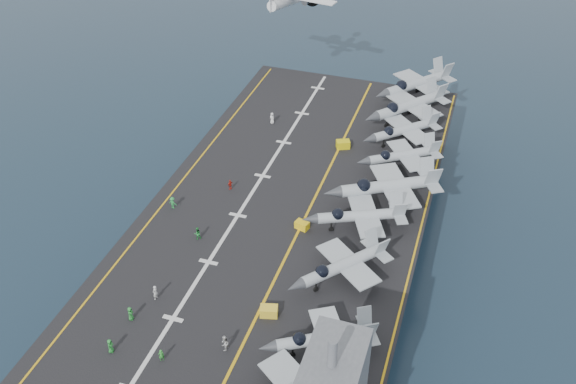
% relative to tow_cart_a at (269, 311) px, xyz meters
% --- Properties ---
extents(ground, '(500.00, 500.00, 0.00)m').
position_rel_tow_cart_a_xyz_m(ground, '(-4.26, 16.01, -11.01)').
color(ground, '#142135').
rests_on(ground, ground).
extents(hull, '(36.00, 90.00, 10.00)m').
position_rel_tow_cart_a_xyz_m(hull, '(-4.26, 16.01, -6.01)').
color(hull, '#56595E').
rests_on(hull, ground).
extents(flight_deck, '(38.00, 92.00, 0.40)m').
position_rel_tow_cart_a_xyz_m(flight_deck, '(-4.26, 16.01, -0.81)').
color(flight_deck, black).
rests_on(flight_deck, hull).
extents(foul_line, '(0.35, 90.00, 0.02)m').
position_rel_tow_cart_a_xyz_m(foul_line, '(-1.26, 16.01, -0.59)').
color(foul_line, gold).
rests_on(foul_line, flight_deck).
extents(landing_centerline, '(0.50, 90.00, 0.02)m').
position_rel_tow_cart_a_xyz_m(landing_centerline, '(-10.26, 16.01, -0.59)').
color(landing_centerline, silver).
rests_on(landing_centerline, flight_deck).
extents(deck_edge_port, '(0.25, 90.00, 0.02)m').
position_rel_tow_cart_a_xyz_m(deck_edge_port, '(-21.26, 16.01, -0.59)').
color(deck_edge_port, gold).
rests_on(deck_edge_port, flight_deck).
extents(deck_edge_stbd, '(0.25, 90.00, 0.02)m').
position_rel_tow_cart_a_xyz_m(deck_edge_stbd, '(14.24, 16.01, -0.59)').
color(deck_edge_stbd, gold).
rests_on(deck_edge_stbd, flight_deck).
extents(fighter_jet_2, '(15.35, 13.86, 4.44)m').
position_rel_tow_cart_a_xyz_m(fighter_jet_2, '(7.46, -2.97, 1.61)').
color(fighter_jet_2, '#8C949A').
rests_on(fighter_jet_2, flight_deck).
extents(fighter_jet_3, '(15.99, 16.57, 4.81)m').
position_rel_tow_cart_a_xyz_m(fighter_jet_3, '(6.54, 8.37, 1.80)').
color(fighter_jet_3, gray).
rests_on(fighter_jet_3, flight_deck).
extents(fighter_jet_4, '(16.33, 14.05, 4.78)m').
position_rel_tow_cart_a_xyz_m(fighter_jet_4, '(6.36, 18.42, 1.78)').
color(fighter_jet_4, gray).
rests_on(fighter_jet_4, flight_deck).
extents(fighter_jet_5, '(19.77, 17.72, 5.73)m').
position_rel_tow_cart_a_xyz_m(fighter_jet_5, '(8.70, 25.65, 2.26)').
color(fighter_jet_5, gray).
rests_on(fighter_jet_5, flight_deck).
extents(fighter_jet_6, '(15.81, 14.66, 4.57)m').
position_rel_tow_cart_a_xyz_m(fighter_jet_6, '(9.15, 34.92, 1.68)').
color(fighter_jet_6, '#8D969D').
rests_on(fighter_jet_6, flight_deck).
extents(fighter_jet_7, '(16.09, 16.02, 4.73)m').
position_rel_tow_cart_a_xyz_m(fighter_jet_7, '(8.07, 42.28, 1.76)').
color(fighter_jet_7, gray).
rests_on(fighter_jet_7, flight_deck).
extents(fighter_jet_8, '(18.93, 19.63, 5.70)m').
position_rel_tow_cart_a_xyz_m(fighter_jet_8, '(7.53, 49.68, 2.25)').
color(fighter_jet_8, gray).
rests_on(fighter_jet_8, flight_deck).
extents(tow_cart_a, '(2.29, 1.79, 1.21)m').
position_rel_tow_cart_a_xyz_m(tow_cart_a, '(0.00, 0.00, 0.00)').
color(tow_cart_a, yellow).
rests_on(tow_cart_a, flight_deck).
extents(tow_cart_b, '(2.04, 1.61, 1.07)m').
position_rel_tow_cart_a_xyz_m(tow_cart_b, '(-1.00, 16.13, -0.07)').
color(tow_cart_b, yellow).
rests_on(tow_cart_b, flight_deck).
extents(tow_cart_c, '(2.48, 2.11, 1.26)m').
position_rel_tow_cart_a_xyz_m(tow_cart_c, '(-0.75, 37.48, 0.02)').
color(tow_cart_c, '#D4C30D').
rests_on(tow_cart_c, flight_deck).
extents(crew_0, '(0.90, 1.20, 1.81)m').
position_rel_tow_cart_a_xyz_m(crew_0, '(-14.47, -10.34, 0.30)').
color(crew_0, '#268C33').
rests_on(crew_0, flight_deck).
extents(crew_1, '(0.91, 1.28, 2.01)m').
position_rel_tow_cart_a_xyz_m(crew_1, '(-13.59, -1.73, 0.40)').
color(crew_1, silver).
rests_on(crew_1, flight_deck).
extents(crew_2, '(1.31, 1.27, 1.83)m').
position_rel_tow_cart_a_xyz_m(crew_2, '(-13.45, 9.79, 0.31)').
color(crew_2, green).
rests_on(crew_2, flight_deck).
extents(crew_3, '(1.19, 0.89, 1.82)m').
position_rel_tow_cart_a_xyz_m(crew_3, '(-19.52, 14.76, 0.30)').
color(crew_3, green).
rests_on(crew_3, flight_deck).
extents(crew_4, '(1.04, 1.16, 1.62)m').
position_rel_tow_cart_a_xyz_m(crew_4, '(-13.56, 21.39, 0.20)').
color(crew_4, red).
rests_on(crew_4, flight_deck).
extents(crew_5, '(1.42, 1.33, 1.97)m').
position_rel_tow_cart_a_xyz_m(crew_5, '(-14.09, 41.28, 0.38)').
color(crew_5, white).
rests_on(crew_5, flight_deck).
extents(crew_6, '(1.19, 1.14, 1.65)m').
position_rel_tow_cart_a_xyz_m(crew_6, '(-8.71, -9.69, 0.22)').
color(crew_6, green).
rests_on(crew_6, flight_deck).
extents(crew_7, '(0.90, 1.28, 2.03)m').
position_rel_tow_cart_a_xyz_m(crew_7, '(-2.88, -6.23, 0.41)').
color(crew_7, silver).
rests_on(crew_7, flight_deck).
extents(transport_plane, '(21.85, 16.67, 4.70)m').
position_rel_tow_cart_a_xyz_m(transport_plane, '(-19.79, 66.85, 11.15)').
color(transport_plane, silver).
extents(fighter_jet_9, '(18.93, 19.63, 5.70)m').
position_rel_tow_cart_a_xyz_m(fighter_jet_9, '(7.53, 58.18, 2.25)').
color(fighter_jet_9, gray).
rests_on(fighter_jet_9, flight_deck).
extents(crew_8, '(0.90, 1.20, 1.81)m').
position_rel_tow_cart_a_xyz_m(crew_8, '(-14.75, -5.52, 0.30)').
color(crew_8, '#268C33').
rests_on(crew_8, flight_deck).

